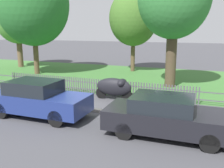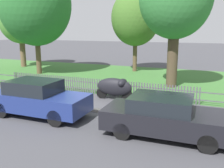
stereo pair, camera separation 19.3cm
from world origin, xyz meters
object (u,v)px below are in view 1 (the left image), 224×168
parked_car_red_compact (167,116)px  covered_motorcycle (115,87)px  tree_mid_park (134,18)px  tree_behind_motorcycle (33,4)px  parked_car_navy_estate (38,98)px  tree_nearest_kerb (17,19)px

parked_car_red_compact → covered_motorcycle: (-3.19, 3.48, -0.02)m
parked_car_red_compact → covered_motorcycle: size_ratio=2.15×
covered_motorcycle → tree_mid_park: bearing=101.7°
covered_motorcycle → tree_behind_motorcycle: 10.97m
covered_motorcycle → tree_mid_park: size_ratio=0.29×
parked_car_navy_estate → tree_nearest_kerb: size_ratio=0.62×
tree_nearest_kerb → tree_behind_motorcycle: 4.79m
tree_nearest_kerb → tree_mid_park: bearing=7.7°
parked_car_navy_estate → tree_nearest_kerb: bearing=133.0°
parked_car_red_compact → tree_nearest_kerb: bearing=143.6°
parked_car_red_compact → parked_car_navy_estate: bearing=178.2°
parked_car_navy_estate → parked_car_red_compact: (5.30, -0.04, -0.06)m
tree_behind_motorcycle → parked_car_navy_estate: bearing=-52.1°
tree_behind_motorcycle → tree_nearest_kerb: bearing=146.2°
parked_car_red_compact → tree_nearest_kerb: tree_nearest_kerb is taller
tree_nearest_kerb → tree_mid_park: size_ratio=1.00×
parked_car_navy_estate → parked_car_red_compact: size_ratio=0.98×
covered_motorcycle → tree_mid_park: tree_mid_park is taller
parked_car_navy_estate → tree_mid_park: tree_mid_park is taller
tree_nearest_kerb → tree_mid_park: tree_nearest_kerb is taller
tree_mid_park → tree_nearest_kerb: bearing=-172.3°
parked_car_navy_estate → tree_mid_park: (0.41, 12.41, 3.71)m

